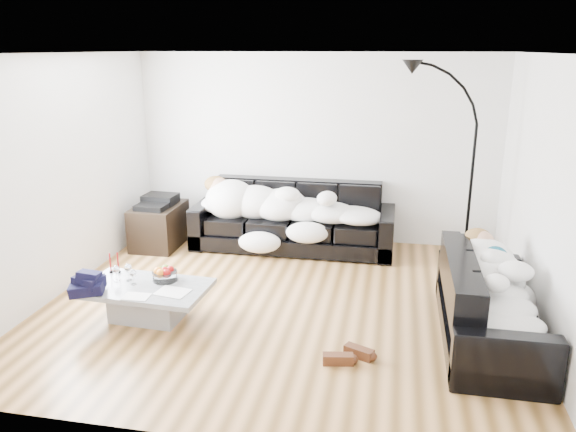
% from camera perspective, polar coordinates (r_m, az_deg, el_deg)
% --- Properties ---
extents(ground, '(5.00, 5.00, 0.00)m').
position_cam_1_polar(ground, '(6.13, -0.55, -8.89)').
color(ground, brown).
rests_on(ground, ground).
extents(wall_back, '(5.00, 0.02, 2.60)m').
position_cam_1_polar(wall_back, '(7.86, 2.75, 6.82)').
color(wall_back, silver).
rests_on(wall_back, ground).
extents(wall_left, '(0.02, 4.50, 2.60)m').
position_cam_1_polar(wall_left, '(6.65, -22.24, 3.77)').
color(wall_left, silver).
rests_on(wall_left, ground).
extents(wall_right, '(0.02, 4.50, 2.60)m').
position_cam_1_polar(wall_right, '(5.75, 24.65, 1.60)').
color(wall_right, silver).
rests_on(wall_right, ground).
extents(ceiling, '(5.00, 5.00, 0.00)m').
position_cam_1_polar(ceiling, '(5.53, -0.62, 16.21)').
color(ceiling, white).
rests_on(ceiling, ground).
extents(sofa_back, '(2.71, 0.94, 0.89)m').
position_cam_1_polar(sofa_back, '(7.63, 0.52, -0.08)').
color(sofa_back, black).
rests_on(sofa_back, ground).
extents(sofa_right, '(0.84, 1.96, 0.79)m').
position_cam_1_polar(sofa_right, '(5.60, 19.91, -8.07)').
color(sofa_right, black).
rests_on(sofa_right, ground).
extents(sleeper_back, '(2.30, 0.79, 0.46)m').
position_cam_1_polar(sleeper_back, '(7.53, 0.46, 1.32)').
color(sleeper_back, white).
rests_on(sleeper_back, sofa_back).
extents(sleeper_right, '(0.71, 1.68, 0.41)m').
position_cam_1_polar(sleeper_right, '(5.51, 20.14, -5.90)').
color(sleeper_right, white).
rests_on(sleeper_right, sofa_right).
extents(teal_cushion, '(0.42, 0.38, 0.20)m').
position_cam_1_polar(teal_cushion, '(6.03, 18.84, -2.87)').
color(teal_cushion, '#0F566E').
rests_on(teal_cushion, sofa_right).
extents(coffee_table, '(1.28, 0.79, 0.36)m').
position_cam_1_polar(coffee_table, '(5.91, -14.14, -8.51)').
color(coffee_table, '#939699').
rests_on(coffee_table, ground).
extents(fruit_bowl, '(0.28, 0.28, 0.16)m').
position_cam_1_polar(fruit_bowl, '(5.89, -12.41, -5.71)').
color(fruit_bowl, white).
rests_on(fruit_bowl, coffee_table).
extents(wine_glass_a, '(0.09, 0.09, 0.18)m').
position_cam_1_polar(wine_glass_a, '(5.98, -15.91, -5.52)').
color(wine_glass_a, white).
rests_on(wine_glass_a, coffee_table).
extents(wine_glass_b, '(0.08, 0.08, 0.17)m').
position_cam_1_polar(wine_glass_b, '(6.00, -17.05, -5.62)').
color(wine_glass_b, white).
rests_on(wine_glass_b, coffee_table).
extents(wine_glass_c, '(0.08, 0.08, 0.16)m').
position_cam_1_polar(wine_glass_c, '(5.87, -15.46, -6.00)').
color(wine_glass_c, white).
rests_on(wine_glass_c, coffee_table).
extents(candle_left, '(0.05, 0.05, 0.22)m').
position_cam_1_polar(candle_left, '(6.22, -17.60, -4.59)').
color(candle_left, maroon).
rests_on(candle_left, coffee_table).
extents(candle_right, '(0.04, 0.04, 0.22)m').
position_cam_1_polar(candle_right, '(6.20, -16.88, -4.58)').
color(candle_right, maroon).
rests_on(candle_right, coffee_table).
extents(newspaper_a, '(0.34, 0.28, 0.01)m').
position_cam_1_polar(newspaper_a, '(5.63, -11.65, -7.55)').
color(newspaper_a, silver).
rests_on(newspaper_a, coffee_table).
extents(newspaper_b, '(0.26, 0.19, 0.01)m').
position_cam_1_polar(newspaper_b, '(5.61, -15.16, -7.87)').
color(newspaper_b, silver).
rests_on(newspaper_b, coffee_table).
extents(navy_jacket, '(0.35, 0.30, 0.17)m').
position_cam_1_polar(navy_jacket, '(5.80, -19.61, -5.76)').
color(navy_jacket, black).
rests_on(navy_jacket, coffee_table).
extents(shoes, '(0.46, 0.34, 0.10)m').
position_cam_1_polar(shoes, '(5.12, 6.11, -13.89)').
color(shoes, '#472311').
rests_on(shoes, ground).
extents(av_cabinet, '(0.58, 0.85, 0.58)m').
position_cam_1_polar(av_cabinet, '(7.96, -12.95, -0.96)').
color(av_cabinet, black).
rests_on(av_cabinet, ground).
extents(stereo, '(0.45, 0.36, 0.13)m').
position_cam_1_polar(stereo, '(7.86, -13.12, 1.51)').
color(stereo, black).
rests_on(stereo, av_cabinet).
extents(floor_lamp, '(0.84, 0.43, 2.22)m').
position_cam_1_polar(floor_lamp, '(6.97, 18.10, 3.12)').
color(floor_lamp, black).
rests_on(floor_lamp, ground).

